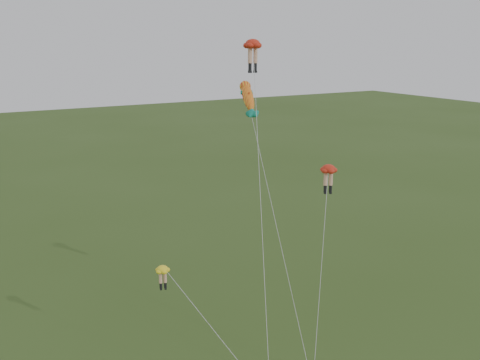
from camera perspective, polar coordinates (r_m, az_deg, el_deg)
legs_kite_red_high at (r=40.95m, az=1.39°, el=13.58°), size 5.80×11.34×21.30m
legs_kite_red_mid at (r=37.57m, az=9.39°, el=0.48°), size 5.51×5.92×12.85m
legs_kite_yellow at (r=34.82m, az=-7.75°, el=-10.20°), size 4.56×8.65×7.29m
fish_kite at (r=40.23m, az=0.86°, el=8.80°), size 2.14×11.73×18.52m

